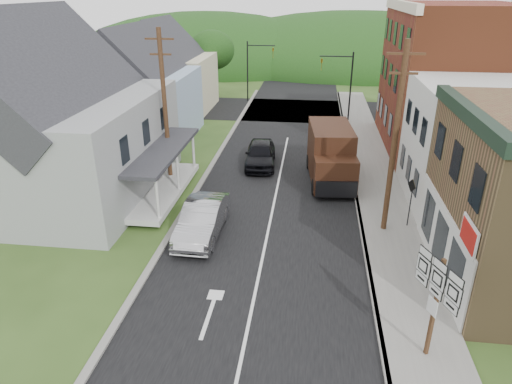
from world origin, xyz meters
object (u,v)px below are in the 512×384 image
(dark_sedan, at_px, (260,154))
(route_sign_cluster, at_px, (436,295))
(warning_sign, at_px, (411,196))
(silver_sedan, at_px, (202,220))
(delivery_van, at_px, (331,155))

(dark_sedan, xyz_separation_m, route_sign_cluster, (7.27, -16.57, 1.65))
(dark_sedan, distance_m, route_sign_cluster, 18.17)
(route_sign_cluster, distance_m, warning_sign, 8.94)
(route_sign_cluster, bearing_deg, silver_sedan, 119.46)
(silver_sedan, bearing_deg, dark_sedan, 81.02)
(delivery_van, xyz_separation_m, route_sign_cluster, (2.75, -14.45, 0.78))
(silver_sedan, height_order, route_sign_cluster, route_sign_cluster)
(delivery_van, bearing_deg, route_sign_cluster, -84.62)
(dark_sedan, height_order, warning_sign, warning_sign)
(route_sign_cluster, xyz_separation_m, warning_sign, (0.93, 8.86, -0.73))
(silver_sedan, xyz_separation_m, route_sign_cluster, (8.93, -6.90, 1.64))
(dark_sedan, height_order, route_sign_cluster, route_sign_cluster)
(silver_sedan, bearing_deg, warning_sign, 11.97)
(delivery_van, distance_m, route_sign_cluster, 14.73)
(dark_sedan, relative_size, delivery_van, 0.78)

